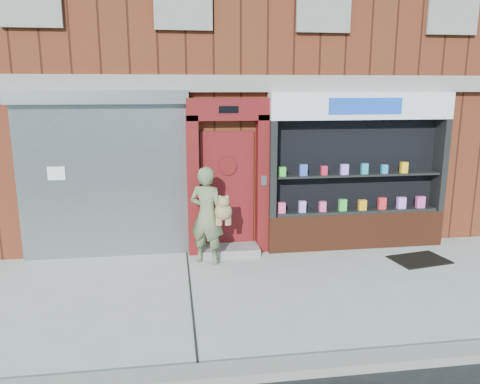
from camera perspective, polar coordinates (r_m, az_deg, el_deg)
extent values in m
plane|color=#9E9E99|center=(7.51, 6.15, -11.67)|extent=(80.00, 80.00, 0.00)
cube|color=gray|center=(5.67, 11.88, -19.84)|extent=(60.00, 0.30, 0.12)
cube|color=#5B2514|center=(12.77, -0.36, 16.74)|extent=(12.00, 8.00, 8.00)
cube|color=gray|center=(8.72, 3.45, 13.06)|extent=(12.00, 0.16, 0.30)
cube|color=gray|center=(8.81, -16.22, 1.12)|extent=(3.00, 0.10, 2.80)
cube|color=slate|center=(8.59, -16.91, 11.02)|extent=(3.10, 0.30, 0.24)
cube|color=white|center=(8.86, -21.49, 2.12)|extent=(0.30, 0.01, 0.24)
cube|color=#560E0F|center=(8.67, -5.73, 0.71)|extent=(0.22, 0.28, 2.60)
cube|color=#560E0F|center=(8.82, 2.73, 0.96)|extent=(0.22, 0.28, 2.60)
cube|color=#560E0F|center=(8.55, -1.52, 10.07)|extent=(1.50, 0.28, 0.40)
cube|color=black|center=(8.40, -1.39, 10.02)|extent=(0.35, 0.01, 0.12)
cube|color=maroon|center=(8.85, -1.54, 0.35)|extent=(1.00, 0.06, 2.20)
cylinder|color=black|center=(8.73, -1.53, 3.18)|extent=(0.28, 0.02, 0.28)
cylinder|color=#560E0F|center=(8.72, -1.52, 3.17)|extent=(0.34, 0.02, 0.34)
cube|color=gray|center=(8.90, -1.29, -7.11)|extent=(1.10, 0.55, 0.15)
cube|color=slate|center=(8.66, 2.93, 1.41)|extent=(0.10, 0.02, 0.18)
cube|color=#582614|center=(9.52, 13.77, -4.42)|extent=(3.50, 0.40, 0.70)
cube|color=black|center=(8.74, 3.86, 2.84)|extent=(0.12, 0.40, 1.80)
cube|color=black|center=(10.01, 23.18, 3.09)|extent=(0.12, 0.40, 1.80)
cube|color=black|center=(9.41, 13.75, 3.21)|extent=(3.30, 0.03, 1.80)
cube|color=black|center=(9.42, 13.89, -2.21)|extent=(3.20, 0.36, 0.06)
cube|color=black|center=(9.27, 14.13, 2.10)|extent=(3.20, 0.36, 0.04)
cube|color=white|center=(9.13, 14.57, 10.15)|extent=(3.50, 0.40, 0.50)
cube|color=#1845B9|center=(8.94, 15.08, 10.08)|extent=(1.40, 0.01, 0.30)
cube|color=#F85285|center=(8.86, 5.10, -1.93)|extent=(0.13, 0.09, 0.21)
cube|color=#B586F2|center=(8.96, 7.59, -1.78)|extent=(0.13, 0.09, 0.22)
cube|color=#EB4E89|center=(9.07, 10.02, -1.74)|extent=(0.12, 0.09, 0.20)
cube|color=green|center=(9.20, 12.39, -1.56)|extent=(0.14, 0.09, 0.22)
cube|color=#F2AB19|center=(9.35, 14.69, -1.54)|extent=(0.15, 0.09, 0.20)
cube|color=red|center=(9.51, 16.91, -1.34)|extent=(0.15, 0.09, 0.23)
cube|color=#C783EB|center=(9.69, 19.06, -1.25)|extent=(0.17, 0.09, 0.23)
cube|color=#E24B9A|center=(9.88, 21.12, -1.15)|extent=(0.17, 0.09, 0.23)
cube|color=green|center=(8.71, 5.19, 2.49)|extent=(0.12, 0.09, 0.17)
cube|color=blue|center=(8.81, 7.73, 2.67)|extent=(0.14, 0.09, 0.21)
cube|color=red|center=(8.93, 10.19, 2.60)|extent=(0.11, 0.09, 0.17)
cube|color=#B086F2|center=(9.06, 12.60, 2.71)|extent=(0.14, 0.09, 0.20)
cube|color=teal|center=(9.21, 14.93, 2.77)|extent=(0.12, 0.09, 0.20)
cube|color=teal|center=(9.38, 17.18, 2.69)|extent=(0.12, 0.09, 0.17)
cube|color=yellow|center=(9.55, 19.36, 2.83)|extent=(0.13, 0.09, 0.21)
imported|color=#606D48|center=(8.28, -4.06, -2.85)|extent=(0.76, 0.68, 1.75)
sphere|color=olive|center=(8.14, -2.04, -2.39)|extent=(0.31, 0.31, 0.31)
sphere|color=olive|center=(8.05, -2.01, -1.22)|extent=(0.20, 0.20, 0.20)
sphere|color=olive|center=(8.02, -2.45, -0.67)|extent=(0.07, 0.07, 0.07)
sphere|color=olive|center=(8.03, -1.58, -0.64)|extent=(0.07, 0.07, 0.07)
cylinder|color=olive|center=(8.17, -2.74, -3.45)|extent=(0.07, 0.07, 0.18)
cylinder|color=olive|center=(8.19, -1.32, -3.39)|extent=(0.07, 0.07, 0.18)
cylinder|color=olive|center=(8.16, -2.44, -3.48)|extent=(0.07, 0.07, 0.18)
cylinder|color=olive|center=(8.17, -1.59, -3.44)|extent=(0.07, 0.07, 0.18)
cube|color=black|center=(9.21, 21.03, -7.71)|extent=(1.07, 0.84, 0.02)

